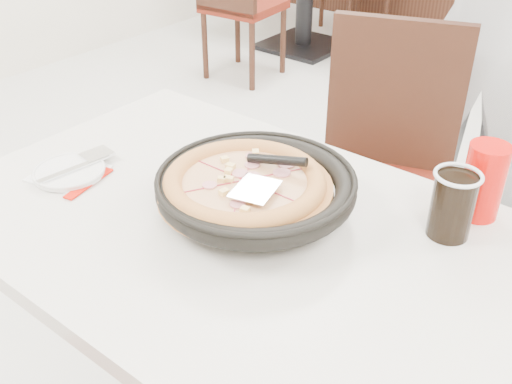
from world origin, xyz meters
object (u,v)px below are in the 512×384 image
Objects in this scene: chair_far at (377,189)px; pizza_pan at (256,195)px; cola_glass at (452,206)px; pizza at (245,189)px; diner_person at (490,35)px; side_plate at (69,172)px; bg_chair_left_near at (244,2)px; main_table at (233,346)px; red_cup at (483,181)px.

chair_far is 0.72m from pizza_pan.
pizza_pan is at bearing -152.72° from cola_glass.
pizza is at bearing 73.50° from chair_far.
pizza_pan is at bearing 52.59° from pizza.
diner_person reaches higher than pizza.
side_plate is (-0.41, -0.13, -0.05)m from pizza.
bg_chair_left_near is at bearing 130.23° from pizza_pan.
main_table is 3.36× the size of pizza.
chair_far and bg_chair_left_near have the same top height.
side_plate reaches higher than main_table.
pizza is at bearing -55.33° from bg_chair_left_near.
pizza is 1.19m from diner_person.
pizza is at bearing 61.81° from main_table.
bg_chair_left_near is (-2.12, 1.80, -0.35)m from red_cup.
red_cup is (0.36, 0.28, 0.04)m from pizza_pan.
red_cup is (0.37, 0.30, 0.02)m from pizza.
pizza_pan reaches higher than main_table.
bg_chair_left_near is at bearing -58.68° from chair_far.
chair_far is 5.94× the size of red_cup.
cola_glass is at bearing -47.23° from bg_chair_left_near.
side_plate is at bearing -162.56° from pizza.
red_cup is (0.39, 0.33, 0.45)m from main_table.
diner_person is at bearing 70.40° from side_plate.
chair_far is 7.31× the size of cola_glass.
pizza_pan is at bearing 58.12° from main_table.
bg_chair_left_near is (-1.72, 2.13, 0.10)m from main_table.
side_plate is at bearing -64.26° from bg_chair_left_near.
cola_glass is at bearing 110.16° from chair_far.
pizza is 0.38× the size of bg_chair_left_near.
cola_glass is at bearing 88.91° from diner_person.
pizza reaches higher than pizza_pan.
main_table is at bearing -139.89° from red_cup.
main_table is at bearing 72.02° from chair_far.
cola_glass is 0.14× the size of bg_chair_left_near.
pizza is at bearing 17.44° from side_plate.
red_cup is at bearing 40.11° from main_table.
chair_far is 0.70m from cola_glass.
pizza_pan is 1.99× the size of red_cup.
cola_glass is 0.08× the size of diner_person.
pizza is 2.23× the size of side_plate.
pizza_pan is 2.74m from bg_chair_left_near.
diner_person is (-0.30, 0.99, 0.03)m from cola_glass.
chair_far is 0.65m from red_cup.
cola_glass is at bearing 27.28° from pizza_pan.
main_table is at bearing 68.67° from diner_person.
chair_far is 0.75m from pizza.
chair_far is (-0.01, 0.70, 0.10)m from main_table.
red_cup is 0.17× the size of bg_chair_left_near.
diner_person is (0.04, 1.17, 0.05)m from pizza_pan.
chair_far is at bearing 92.42° from pizza.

